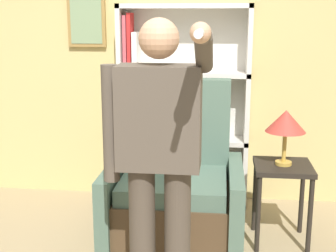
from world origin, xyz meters
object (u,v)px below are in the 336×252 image
Objects in this scene: person_standing at (159,151)px; table_lamp at (286,122)px; side_table at (282,180)px; bookcase at (174,109)px; armchair at (175,194)px.

person_standing is 1.25m from table_lamp.
side_table is 1.50× the size of table_lamp.
table_lamp is (0.80, 0.95, -0.03)m from person_standing.
table_lamp is (0.89, -0.73, 0.06)m from bookcase.
bookcase reaches higher than armchair.
side_table is 0.44m from table_lamp.
table_lamp reaches higher than side_table.
side_table is at bearing 90.00° from table_lamp.
armchair is at bearing 89.74° from person_standing.
table_lamp is at bearing 5.29° from armchair.
person_standing is at bearing -129.98° from table_lamp.
armchair is 0.98m from table_lamp.
side_table is at bearing 5.29° from armchair.
armchair is at bearing -174.71° from side_table.
armchair is 0.72× the size of person_standing.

